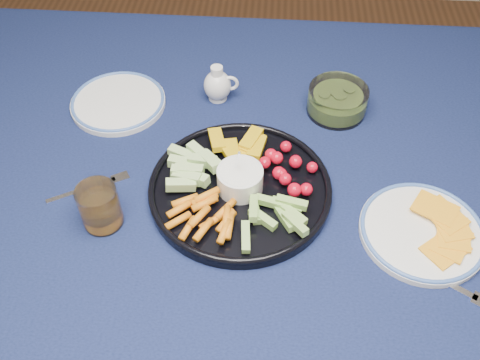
# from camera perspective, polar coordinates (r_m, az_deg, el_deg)

# --- Properties ---
(dining_table) EXTENTS (1.67, 1.07, 0.75)m
(dining_table) POSITION_cam_1_polar(r_m,az_deg,el_deg) (1.13, -4.38, -1.30)
(dining_table) COLOR #4A2718
(dining_table) RESTS_ON ground
(crudite_platter) EXTENTS (0.34, 0.34, 0.11)m
(crudite_platter) POSITION_cam_1_polar(r_m,az_deg,el_deg) (0.99, -0.14, -0.63)
(crudite_platter) COLOR black
(crudite_platter) RESTS_ON dining_table
(creamer_pitcher) EXTENTS (0.08, 0.06, 0.08)m
(creamer_pitcher) POSITION_cam_1_polar(r_m,az_deg,el_deg) (1.18, -2.38, 10.08)
(creamer_pitcher) COLOR silver
(creamer_pitcher) RESTS_ON dining_table
(pickle_bowl) EXTENTS (0.13, 0.13, 0.06)m
(pickle_bowl) POSITION_cam_1_polar(r_m,az_deg,el_deg) (1.17, 10.32, 8.23)
(pickle_bowl) COLOR white
(pickle_bowl) RESTS_ON dining_table
(cheese_plate) EXTENTS (0.22, 0.22, 0.03)m
(cheese_plate) POSITION_cam_1_polar(r_m,az_deg,el_deg) (0.99, 18.91, -5.10)
(cheese_plate) COLOR white
(cheese_plate) RESTS_ON dining_table
(juice_tumbler) EXTENTS (0.07, 0.07, 0.08)m
(juice_tumbler) POSITION_cam_1_polar(r_m,az_deg,el_deg) (0.97, -14.68, -2.96)
(juice_tumbler) COLOR white
(juice_tumbler) RESTS_ON dining_table
(fork_left) EXTENTS (0.14, 0.09, 0.00)m
(fork_left) POSITION_cam_1_polar(r_m,az_deg,el_deg) (1.05, -15.17, -0.61)
(fork_left) COLOR white
(fork_left) RESTS_ON dining_table
(fork_right) EXTENTS (0.16, 0.11, 0.00)m
(fork_right) POSITION_cam_1_polar(r_m,az_deg,el_deg) (0.95, 21.50, -10.39)
(fork_right) COLOR white
(fork_right) RESTS_ON dining_table
(side_plate_extra) EXTENTS (0.21, 0.21, 0.02)m
(side_plate_extra) POSITION_cam_1_polar(r_m,az_deg,el_deg) (1.21, -12.87, 8.12)
(side_plate_extra) COLOR white
(side_plate_extra) RESTS_ON dining_table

